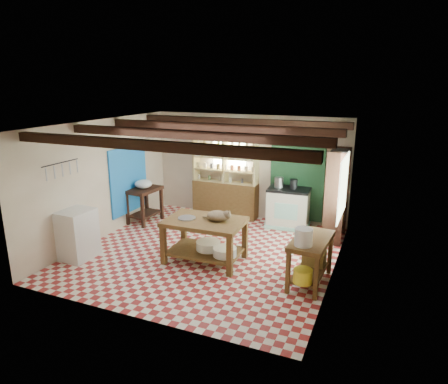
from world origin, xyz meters
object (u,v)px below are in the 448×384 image
at_px(stove, 288,208).
at_px(prep_table, 145,205).
at_px(right_counter, 310,261).
at_px(white_cabinet, 78,234).
at_px(cat, 218,216).
at_px(work_table, 205,240).

relative_size(stove, prep_table, 1.13).
bearing_deg(right_counter, white_cabinet, -167.01).
bearing_deg(right_counter, cat, 178.62).
bearing_deg(work_table, prep_table, 146.79).
height_order(stove, white_cabinet, white_cabinet).
relative_size(right_counter, cat, 2.70).
relative_size(prep_table, cat, 2.04).
height_order(work_table, right_counter, work_table).
distance_m(white_cabinet, right_counter, 4.46).
xyz_separation_m(white_cabinet, right_counter, (4.40, 0.75, -0.08)).
xyz_separation_m(prep_table, right_counter, (4.38, -1.54, -0.02)).
xyz_separation_m(work_table, right_counter, (2.04, -0.09, -0.01)).
relative_size(white_cabinet, cat, 2.32).
xyz_separation_m(prep_table, white_cabinet, (-0.02, -2.28, 0.06)).
bearing_deg(right_counter, stove, 115.09).
bearing_deg(stove, prep_table, -166.48).
height_order(white_cabinet, right_counter, white_cabinet).
distance_m(prep_table, right_counter, 4.64).
bearing_deg(work_table, stove, 66.37).
height_order(stove, cat, cat).
xyz_separation_m(stove, white_cabinet, (-3.37, -3.33, 0.01)).
distance_m(right_counter, cat, 1.88).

